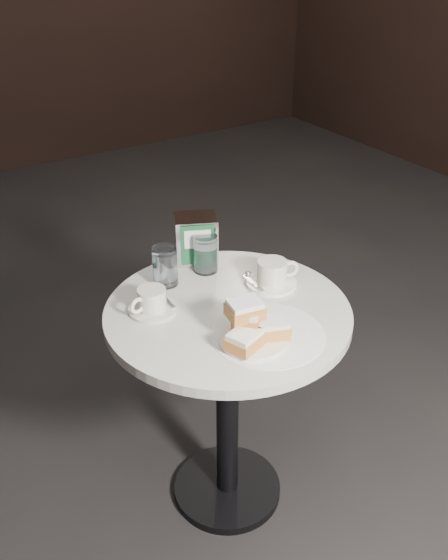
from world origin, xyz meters
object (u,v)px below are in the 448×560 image
at_px(coffee_cup_left, 152,302).
at_px(water_glass_right, 205,254).
at_px(cafe_table, 228,364).
at_px(beignet_plate, 252,328).
at_px(coffee_cup_right, 272,275).
at_px(water_glass_left, 165,267).
at_px(napkin_dispenser, 196,239).

height_order(coffee_cup_left, water_glass_right, water_glass_right).
distance_m(cafe_table, beignet_plate, 0.29).
xyz_separation_m(coffee_cup_right, water_glass_left, (-0.27, 0.18, 0.02)).
bearing_deg(coffee_cup_left, cafe_table, -42.63).
bearing_deg(water_glass_right, coffee_cup_right, -55.47).
relative_size(cafe_table, water_glass_left, 6.16).
distance_m(cafe_table, water_glass_right, 0.34).
xyz_separation_m(cafe_table, coffee_cup_left, (-0.18, 0.11, 0.23)).
distance_m(water_glass_left, water_glass_right, 0.14).
distance_m(coffee_cup_left, water_glass_right, 0.27).
bearing_deg(coffee_cup_left, coffee_cup_right, -22.67).
height_order(water_glass_left, water_glass_right, same).
distance_m(coffee_cup_right, water_glass_right, 0.22).
bearing_deg(water_glass_right, napkin_dispenser, 82.33).
bearing_deg(coffee_cup_right, coffee_cup_left, -173.14).
distance_m(water_glass_right, napkin_dispenser, 0.08).
distance_m(beignet_plate, napkin_dispenser, 0.47).
xyz_separation_m(cafe_table, beignet_plate, (-0.03, -0.16, 0.24)).
bearing_deg(coffee_cup_right, beignet_plate, -119.79).
relative_size(cafe_table, coffee_cup_left, 4.55).
bearing_deg(water_glass_right, water_glass_left, -178.36).
xyz_separation_m(coffee_cup_right, water_glass_right, (-0.12, 0.18, 0.02)).
bearing_deg(water_glass_right, cafe_table, -105.37).
height_order(coffee_cup_right, water_glass_right, water_glass_right).
distance_m(cafe_table, coffee_cup_right, 0.30).
relative_size(coffee_cup_right, water_glass_left, 1.56).
height_order(coffee_cup_left, coffee_cup_right, coffee_cup_right).
bearing_deg(beignet_plate, napkin_dispenser, 77.63).
bearing_deg(cafe_table, water_glass_left, 110.42).
xyz_separation_m(cafe_table, coffee_cup_right, (0.19, 0.04, 0.23)).
height_order(water_glass_right, napkin_dispenser, napkin_dispenser).
xyz_separation_m(water_glass_left, napkin_dispenser, (0.15, 0.08, 0.02)).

